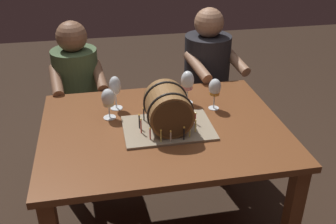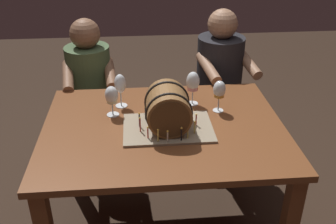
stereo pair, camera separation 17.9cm
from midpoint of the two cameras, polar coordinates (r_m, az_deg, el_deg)
name	(u,v)px [view 2 (the right image)]	position (r m, az deg, el deg)	size (l,w,h in m)	color
dining_table	(164,143)	(2.11, 1.80, -4.63)	(1.27, 0.98, 0.75)	brown
barrel_cake	(168,110)	(1.97, 2.60, 0.17)	(0.46, 0.32, 0.24)	gray
wine_glass_white	(112,96)	(2.11, -5.88, 2.24)	(0.07, 0.07, 0.17)	white
wine_glass_amber	(219,91)	(2.17, 9.89, 3.03)	(0.07, 0.07, 0.18)	white
wine_glass_empty	(120,85)	(2.20, -4.72, 3.98)	(0.07, 0.07, 0.20)	white
wine_glass_rose	(193,83)	(2.23, 5.97, 4.22)	(0.08, 0.08, 0.20)	white
person_seated_left	(92,105)	(2.84, -9.28, 1.04)	(0.38, 0.48, 1.13)	#2A3A24
person_seated_right	(218,96)	(2.90, 9.11, 2.35)	(0.43, 0.51, 1.17)	black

